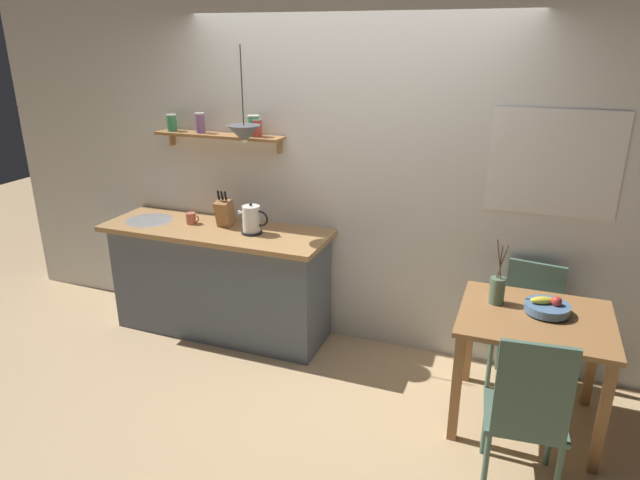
{
  "coord_description": "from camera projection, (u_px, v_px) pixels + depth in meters",
  "views": [
    {
      "loc": [
        1.24,
        -3.3,
        2.33
      ],
      "look_at": [
        -0.1,
        0.25,
        0.95
      ],
      "focal_mm": 31.35,
      "sensor_mm": 36.0,
      "label": 1
    }
  ],
  "objects": [
    {
      "name": "dining_chair_far",
      "position": [
        529.0,
        319.0,
        3.84
      ],
      "size": [
        0.48,
        0.44,
        0.88
      ],
      "color": "#4C6B5B",
      "rests_on": "ground_plane"
    },
    {
      "name": "back_wall",
      "position": [
        378.0,
        177.0,
        4.15
      ],
      "size": [
        6.8,
        0.11,
        2.7
      ],
      "color": "white",
      "rests_on": "ground_plane"
    },
    {
      "name": "kitchen_counter",
      "position": [
        220.0,
        280.0,
        4.56
      ],
      "size": [
        1.83,
        0.63,
        0.92
      ],
      "color": "slate",
      "rests_on": "ground_plane"
    },
    {
      "name": "wall_shelf",
      "position": [
        222.0,
        131.0,
        4.31
      ],
      "size": [
        1.07,
        0.2,
        0.29
      ],
      "color": "#9E6B3D"
    },
    {
      "name": "pendant_lamp",
      "position": [
        244.0,
        134.0,
        4.02
      ],
      "size": [
        0.24,
        0.24,
        0.68
      ],
      "color": "black"
    },
    {
      "name": "coffee_mug_by_sink",
      "position": [
        191.0,
        218.0,
        4.48
      ],
      "size": [
        0.12,
        0.08,
        0.09
      ],
      "color": "#C6664C",
      "rests_on": "kitchen_counter"
    },
    {
      "name": "dining_chair_near",
      "position": [
        527.0,
        410.0,
        2.87
      ],
      "size": [
        0.45,
        0.44,
        0.97
      ],
      "color": "#4C6B5B",
      "rests_on": "ground_plane"
    },
    {
      "name": "twig_vase",
      "position": [
        497.0,
        290.0,
        3.49
      ],
      "size": [
        0.09,
        0.09,
        0.42
      ],
      "color": "#567056",
      "rests_on": "dining_table"
    },
    {
      "name": "knife_block",
      "position": [
        225.0,
        212.0,
        4.39
      ],
      "size": [
        0.11,
        0.16,
        0.3
      ],
      "color": "#9E6B3D",
      "rests_on": "kitchen_counter"
    },
    {
      "name": "fruit_bowl",
      "position": [
        547.0,
        307.0,
        3.38
      ],
      "size": [
        0.27,
        0.27,
        0.12
      ],
      "color": "#51759E",
      "rests_on": "dining_table"
    },
    {
      "name": "dining_table",
      "position": [
        533.0,
        334.0,
        3.4
      ],
      "size": [
        0.89,
        0.77,
        0.75
      ],
      "color": "#9E6B3D",
      "rests_on": "ground_plane"
    },
    {
      "name": "electric_kettle",
      "position": [
        252.0,
        220.0,
        4.24
      ],
      "size": [
        0.25,
        0.16,
        0.24
      ],
      "color": "black",
      "rests_on": "kitchen_counter"
    },
    {
      "name": "ground_plane",
      "position": [
        321.0,
        374.0,
        4.11
      ],
      "size": [
        14.0,
        14.0,
        0.0
      ],
      "primitive_type": "plane",
      "color": "tan"
    }
  ]
}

